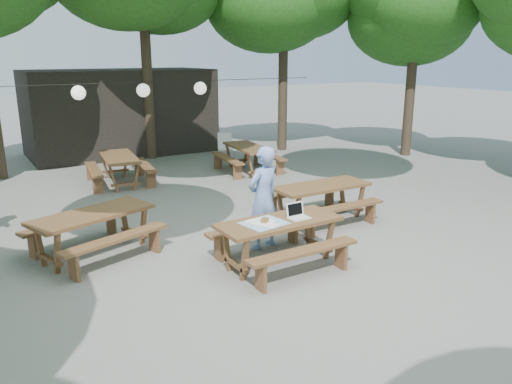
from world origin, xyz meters
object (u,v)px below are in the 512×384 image
at_px(picnic_table_nw, 94,233).
at_px(plastic_chair, 225,154).
at_px(woman, 263,198).
at_px(main_picnic_table, 279,242).

height_order(picnic_table_nw, plastic_chair, plastic_chair).
bearing_deg(woman, plastic_chair, -125.85).
bearing_deg(main_picnic_table, woman, 76.28).
relative_size(main_picnic_table, woman, 1.11).
bearing_deg(plastic_chair, picnic_table_nw, -111.88).
xyz_separation_m(main_picnic_table, picnic_table_nw, (-2.43, 1.96, 0.00)).
xyz_separation_m(picnic_table_nw, woman, (2.61, -1.19, 0.51)).
bearing_deg(picnic_table_nw, plastic_chair, 27.89).
bearing_deg(main_picnic_table, plastic_chair, 67.82).
xyz_separation_m(main_picnic_table, woman, (0.19, 0.76, 0.51)).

